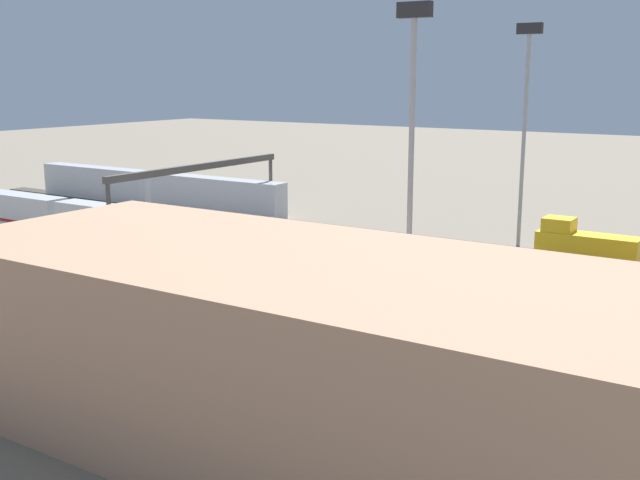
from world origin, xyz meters
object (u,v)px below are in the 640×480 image
at_px(train_on_track_0, 154,189).
at_px(signal_gantry, 199,174).
at_px(train_on_track_5, 135,232).
at_px(light_mast_0, 526,105).
at_px(maintenance_shed, 287,349).
at_px(train_on_track_1, 585,249).
at_px(light_mast_1, 412,118).

height_order(train_on_track_0, signal_gantry, signal_gantry).
height_order(train_on_track_0, train_on_track_5, same).
height_order(light_mast_0, signal_gantry, light_mast_0).
bearing_deg(maintenance_shed, train_on_track_1, -94.38).
bearing_deg(signal_gantry, maintenance_shed, 136.25).
relative_size(train_on_track_5, signal_gantry, 2.38).
height_order(train_on_track_1, signal_gantry, signal_gantry).
relative_size(light_mast_0, light_mast_1, 1.01).
height_order(train_on_track_0, maintenance_shed, maintenance_shed).
bearing_deg(maintenance_shed, train_on_track_5, -34.22).
xyz_separation_m(light_mast_1, signal_gantry, (36.42, -15.65, -8.49)).
distance_m(train_on_track_0, light_mast_0, 57.30).
bearing_deg(train_on_track_1, light_mast_1, 70.35).
bearing_deg(train_on_track_5, light_mast_0, -140.77).
xyz_separation_m(light_mast_0, signal_gantry, (35.32, 15.01, -8.57)).
xyz_separation_m(train_on_track_1, maintenance_shed, (3.59, 46.85, 2.94)).
distance_m(train_on_track_1, light_mast_1, 28.24).
distance_m(train_on_track_1, maintenance_shed, 47.07).
height_order(train_on_track_0, light_mast_0, light_mast_0).
bearing_deg(signal_gantry, train_on_track_5, 97.42).
bearing_deg(train_on_track_0, light_mast_1, 153.61).
height_order(train_on_track_1, light_mast_1, light_mast_1).
relative_size(train_on_track_0, signal_gantry, 1.57).
height_order(train_on_track_5, signal_gantry, signal_gantry).
xyz_separation_m(train_on_track_1, light_mast_1, (8.27, 23.15, 13.89)).
height_order(train_on_track_0, train_on_track_1, same).
relative_size(train_on_track_0, light_mast_1, 1.90).
bearing_deg(train_on_track_1, light_mast_0, -38.69).
relative_size(train_on_track_1, signal_gantry, 0.33).
relative_size(train_on_track_0, maintenance_shed, 1.17).
distance_m(light_mast_0, maintenance_shed, 55.76).
relative_size(light_mast_0, maintenance_shed, 0.62).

